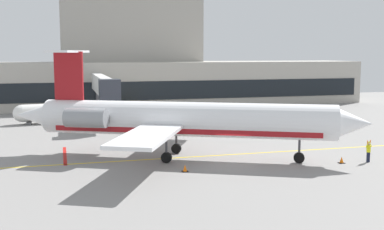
# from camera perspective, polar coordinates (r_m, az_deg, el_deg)

# --- Properties ---
(ground) EXTENTS (120.00, 120.00, 0.11)m
(ground) POSITION_cam_1_polar(r_m,az_deg,el_deg) (40.42, 4.57, -5.76)
(ground) COLOR gray
(terminal_building) EXTENTS (66.59, 13.06, 18.67)m
(terminal_building) POSITION_cam_1_polar(r_m,az_deg,el_deg) (85.62, -3.21, 5.49)
(terminal_building) COLOR #ADA89E
(terminal_building) RESTS_ON ground
(jet_bridge_west) EXTENTS (2.40, 22.05, 6.12)m
(jet_bridge_west) POSITION_cam_1_polar(r_m,az_deg,el_deg) (65.57, -10.58, 3.43)
(jet_bridge_west) COLOR silver
(jet_bridge_west) RESTS_ON ground
(regional_jet) EXTENTS (29.37, 21.82, 9.36)m
(regional_jet) POSITION_cam_1_polar(r_m,az_deg,el_deg) (41.40, -1.52, -0.53)
(regional_jet) COLOR white
(regional_jet) RESTS_ON ground
(baggage_tug) EXTENTS (3.15, 3.20, 2.08)m
(baggage_tug) POSITION_cam_1_polar(r_m,az_deg,el_deg) (67.31, -5.00, 0.35)
(baggage_tug) COLOR #E5B20C
(baggage_tug) RESTS_ON ground
(pushback_tractor) EXTENTS (3.43, 2.25, 2.22)m
(pushback_tractor) POSITION_cam_1_polar(r_m,az_deg,el_deg) (61.58, -12.64, -0.38)
(pushback_tractor) COLOR silver
(pushback_tractor) RESTS_ON ground
(fuel_tank) EXTENTS (6.43, 2.85, 2.57)m
(fuel_tank) POSITION_cam_1_polar(r_m,az_deg,el_deg) (65.26, -17.73, 0.26)
(fuel_tank) COLOR white
(fuel_tank) RESTS_ON ground
(marshaller) EXTENTS (0.80, 0.40, 1.88)m
(marshaller) POSITION_cam_1_polar(r_m,az_deg,el_deg) (42.95, 20.26, -4.04)
(marshaller) COLOR #191E33
(marshaller) RESTS_ON ground
(safety_cone_alpha) EXTENTS (0.47, 0.47, 0.55)m
(safety_cone_alpha) POSITION_cam_1_polar(r_m,az_deg,el_deg) (37.28, -0.84, -6.39)
(safety_cone_alpha) COLOR orange
(safety_cone_alpha) RESTS_ON ground
(safety_cone_bravo) EXTENTS (0.47, 0.47, 0.55)m
(safety_cone_bravo) POSITION_cam_1_polar(r_m,az_deg,el_deg) (41.99, 17.37, -5.16)
(safety_cone_bravo) COLOR orange
(safety_cone_bravo) RESTS_ON ground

